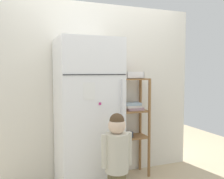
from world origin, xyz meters
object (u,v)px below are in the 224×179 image
at_px(pantry_shelf_unit, 132,118).
at_px(child_standing, 117,152).
at_px(refrigerator, 88,116).
at_px(fruit_bin, 134,75).

bearing_deg(pantry_shelf_unit, child_standing, -125.65).
height_order(refrigerator, fruit_bin, refrigerator).
relative_size(refrigerator, child_standing, 1.78).
bearing_deg(pantry_shelf_unit, fruit_bin, 25.21).
xyz_separation_m(refrigerator, pantry_shelf_unit, (0.65, 0.18, -0.10)).
height_order(child_standing, fruit_bin, fruit_bin).
relative_size(pantry_shelf_unit, fruit_bin, 5.27).
height_order(child_standing, pantry_shelf_unit, pantry_shelf_unit).
bearing_deg(child_standing, refrigerator, 104.83).
distance_m(refrigerator, child_standing, 0.61).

